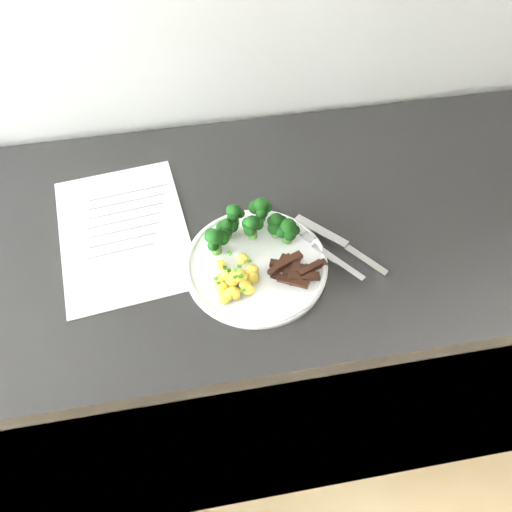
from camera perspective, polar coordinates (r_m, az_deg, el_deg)
The scene contains 8 objects.
counter at distance 1.30m, azimuth -4.62°, elevation -9.99°, with size 2.37×0.59×0.89m.
recipe_paper at distance 0.95m, azimuth -14.71°, elevation 2.68°, with size 0.26×0.34×0.00m.
plate at distance 0.87m, azimuth 0.00°, elevation -0.90°, with size 0.25×0.25×0.01m.
broccoli at distance 0.88m, azimuth -0.47°, elevation 3.59°, with size 0.16×0.09×0.06m.
potatoes at distance 0.83m, azimuth -2.35°, elevation -2.86°, with size 0.08×0.09×0.04m.
beef_strips at distance 0.85m, azimuth 4.41°, elevation -1.57°, with size 0.11×0.09×0.02m.
fork at distance 0.88m, azimuth 8.06°, elevation 0.34°, with size 0.10×0.15×0.02m.
knife at distance 0.90m, azimuth 10.71°, elevation 0.51°, with size 0.14×0.16×0.02m.
Camera 1 is at (-0.02, 1.09, 1.60)m, focal length 35.49 mm.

